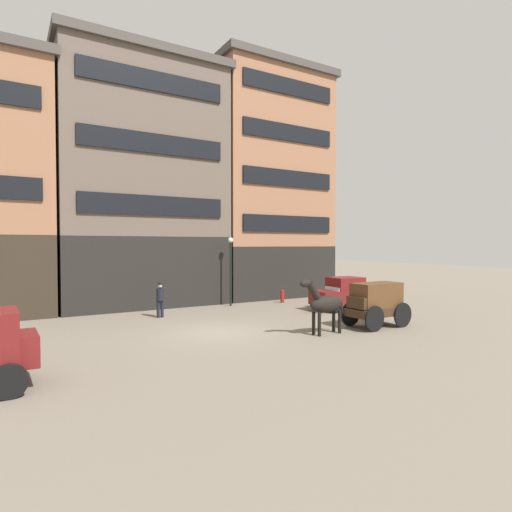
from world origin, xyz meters
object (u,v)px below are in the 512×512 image
object	(u,v)px
fire_hydrant_curbside	(282,296)
streetlamp_curbside	(231,262)
pedestrian_officer	(160,298)
sedan_dark	(344,293)
draft_horse	(325,303)
cargo_wagon	(376,301)

from	to	relation	value
fire_hydrant_curbside	streetlamp_curbside	bearing A→B (deg)	172.17
pedestrian_officer	streetlamp_curbside	bearing A→B (deg)	19.25
sedan_dark	pedestrian_officer	world-z (taller)	sedan_dark
draft_horse	streetlamp_curbside	bearing A→B (deg)	87.98
draft_horse	fire_hydrant_curbside	world-z (taller)	draft_horse
streetlamp_curbside	pedestrian_officer	bearing A→B (deg)	-160.75
draft_horse	fire_hydrant_curbside	distance (m)	9.39
sedan_dark	streetlamp_curbside	bearing A→B (deg)	137.38
cargo_wagon	draft_horse	bearing A→B (deg)	-179.98
cargo_wagon	fire_hydrant_curbside	size ratio (longest dim) A/B	3.53
streetlamp_curbside	fire_hydrant_curbside	bearing A→B (deg)	-7.83
draft_horse	sedan_dark	distance (m)	6.92
pedestrian_officer	fire_hydrant_curbside	world-z (taller)	pedestrian_officer
streetlamp_curbside	fire_hydrant_curbside	world-z (taller)	streetlamp_curbside
cargo_wagon	draft_horse	size ratio (longest dim) A/B	1.25
draft_horse	sedan_dark	xyz separation A→B (m)	(5.22, 4.52, -0.36)
streetlamp_curbside	fire_hydrant_curbside	size ratio (longest dim) A/B	4.96
cargo_wagon	sedan_dark	size ratio (longest dim) A/B	0.77
sedan_dark	cargo_wagon	bearing A→B (deg)	-116.69
pedestrian_officer	fire_hydrant_curbside	xyz separation A→B (m)	(8.35, 1.24, -0.55)
sedan_dark	pedestrian_officer	bearing A→B (deg)	164.09
pedestrian_officer	fire_hydrant_curbside	distance (m)	8.46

